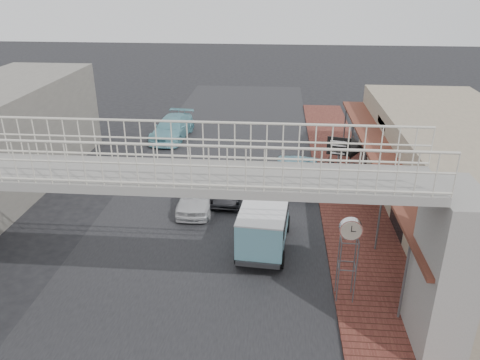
% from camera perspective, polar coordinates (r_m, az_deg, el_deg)
% --- Properties ---
extents(ground, '(120.00, 120.00, 0.00)m').
position_cam_1_polar(ground, '(18.35, -5.19, -9.32)').
color(ground, black).
rests_on(ground, ground).
extents(road_strip, '(10.00, 60.00, 0.01)m').
position_cam_1_polar(road_strip, '(18.35, -5.19, -9.31)').
color(road_strip, black).
rests_on(road_strip, ground).
extents(sidewalk, '(3.00, 40.00, 0.10)m').
position_cam_1_polar(sidewalk, '(20.98, 14.09, -5.29)').
color(sidewalk, brown).
rests_on(sidewalk, ground).
extents(shophouse_row, '(7.20, 18.00, 4.00)m').
position_cam_1_polar(shophouse_row, '(22.24, 25.64, 0.29)').
color(shophouse_row, gray).
rests_on(shophouse_row, ground).
extents(footbridge, '(16.40, 2.40, 6.34)m').
position_cam_1_polar(footbridge, '(13.36, -8.53, -7.21)').
color(footbridge, gray).
rests_on(footbridge, ground).
extents(white_hatchback, '(1.61, 3.86, 1.31)m').
position_cam_1_polar(white_hatchback, '(21.74, -5.30, -1.76)').
color(white_hatchback, silver).
rests_on(white_hatchback, ground).
extents(dark_sedan, '(1.53, 3.97, 1.29)m').
position_cam_1_polar(dark_sedan, '(22.75, -1.15, -0.47)').
color(dark_sedan, black).
rests_on(dark_sedan, ground).
extents(angkot_curb, '(2.58, 4.84, 1.29)m').
position_cam_1_polar(angkot_curb, '(24.47, 6.78, 1.16)').
color(angkot_curb, '#71B2C4').
rests_on(angkot_curb, ground).
extents(angkot_far, '(2.44, 5.08, 1.43)m').
position_cam_1_polar(angkot_far, '(31.32, -8.26, 6.32)').
color(angkot_far, '#6BAEBB').
rests_on(angkot_far, ground).
extents(angkot_van, '(2.10, 4.06, 1.93)m').
position_cam_1_polar(angkot_van, '(18.27, 2.97, -4.95)').
color(angkot_van, black).
rests_on(angkot_van, ground).
extents(motorcycle_near, '(2.04, 1.27, 1.01)m').
position_cam_1_polar(motorcycle_near, '(25.82, 9.75, 2.12)').
color(motorcycle_near, black).
rests_on(motorcycle_near, sidewalk).
extents(motorcycle_far, '(1.57, 1.02, 0.92)m').
position_cam_1_polar(motorcycle_far, '(25.08, 14.23, 0.93)').
color(motorcycle_far, black).
rests_on(motorcycle_far, sidewalk).
extents(street_clock, '(0.73, 0.59, 2.96)m').
position_cam_1_polar(street_clock, '(15.17, 13.31, -6.30)').
color(street_clock, '#59595B').
rests_on(street_clock, sidewalk).
extents(arrow_sign, '(1.81, 1.19, 3.00)m').
position_cam_1_polar(arrow_sign, '(22.52, 13.88, 3.70)').
color(arrow_sign, '#59595B').
rests_on(arrow_sign, sidewalk).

